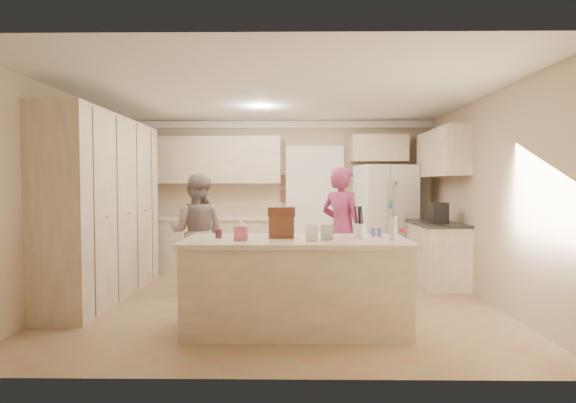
{
  "coord_description": "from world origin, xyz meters",
  "views": [
    {
      "loc": [
        0.17,
        -5.64,
        1.48
      ],
      "look_at": [
        0.1,
        0.35,
        1.25
      ],
      "focal_mm": 28.0,
      "sensor_mm": 36.0,
      "label": 1
    }
  ],
  "objects_px": {
    "tissue_box": "(241,233)",
    "teen_girl": "(342,229)",
    "refrigerator": "(385,219)",
    "dollhouse_body": "(282,227)",
    "utensil_crock": "(359,231)",
    "island_base": "(296,286)",
    "teen_boy": "(197,232)",
    "coffee_maker": "(438,213)"
  },
  "relations": [
    {
      "from": "tissue_box",
      "to": "teen_girl",
      "type": "xyz_separation_m",
      "value": [
        1.19,
        1.72,
        -0.13
      ]
    },
    {
      "from": "refrigerator",
      "to": "dollhouse_body",
      "type": "bearing_deg",
      "value": -132.65
    },
    {
      "from": "refrigerator",
      "to": "tissue_box",
      "type": "relative_size",
      "value": 12.86
    },
    {
      "from": "utensil_crock",
      "to": "teen_girl",
      "type": "xyz_separation_m",
      "value": [
        -0.01,
        1.57,
        -0.14
      ]
    },
    {
      "from": "refrigerator",
      "to": "teen_girl",
      "type": "xyz_separation_m",
      "value": [
        -0.88,
        -1.4,
        -0.04
      ]
    },
    {
      "from": "island_base",
      "to": "teen_boy",
      "type": "xyz_separation_m",
      "value": [
        -1.37,
        1.67,
        0.37
      ]
    },
    {
      "from": "utensil_crock",
      "to": "teen_boy",
      "type": "distance_m",
      "value": 2.6
    },
    {
      "from": "dollhouse_body",
      "to": "tissue_box",
      "type": "bearing_deg",
      "value": -153.43
    },
    {
      "from": "dollhouse_body",
      "to": "teen_boy",
      "type": "xyz_separation_m",
      "value": [
        -1.22,
        1.57,
        -0.22
      ]
    },
    {
      "from": "utensil_crock",
      "to": "dollhouse_body",
      "type": "relative_size",
      "value": 0.58
    },
    {
      "from": "refrigerator",
      "to": "utensil_crock",
      "type": "xyz_separation_m",
      "value": [
        -0.87,
        -2.97,
        0.1
      ]
    },
    {
      "from": "coffee_maker",
      "to": "dollhouse_body",
      "type": "bearing_deg",
      "value": -140.71
    },
    {
      "from": "coffee_maker",
      "to": "utensil_crock",
      "type": "height_order",
      "value": "coffee_maker"
    },
    {
      "from": "teen_boy",
      "to": "dollhouse_body",
      "type": "bearing_deg",
      "value": 132.53
    },
    {
      "from": "utensil_crock",
      "to": "tissue_box",
      "type": "bearing_deg",
      "value": -172.87
    },
    {
      "from": "tissue_box",
      "to": "teen_girl",
      "type": "relative_size",
      "value": 0.08
    },
    {
      "from": "refrigerator",
      "to": "coffee_maker",
      "type": "bearing_deg",
      "value": -77.44
    },
    {
      "from": "coffee_maker",
      "to": "teen_boy",
      "type": "height_order",
      "value": "teen_boy"
    },
    {
      "from": "refrigerator",
      "to": "dollhouse_body",
      "type": "distance_m",
      "value": 3.36
    },
    {
      "from": "teen_girl",
      "to": "utensil_crock",
      "type": "bearing_deg",
      "value": 129.06
    },
    {
      "from": "tissue_box",
      "to": "teen_boy",
      "type": "height_order",
      "value": "teen_boy"
    },
    {
      "from": "teen_boy",
      "to": "teen_girl",
      "type": "xyz_separation_m",
      "value": [
        2.01,
        -0.05,
        0.05
      ]
    },
    {
      "from": "utensil_crock",
      "to": "refrigerator",
      "type": "bearing_deg",
      "value": 73.67
    },
    {
      "from": "coffee_maker",
      "to": "teen_girl",
      "type": "distance_m",
      "value": 1.45
    },
    {
      "from": "teen_girl",
      "to": "coffee_maker",
      "type": "bearing_deg",
      "value": -130.15
    },
    {
      "from": "utensil_crock",
      "to": "tissue_box",
      "type": "height_order",
      "value": "utensil_crock"
    },
    {
      "from": "coffee_maker",
      "to": "teen_girl",
      "type": "xyz_separation_m",
      "value": [
        -1.41,
        -0.28,
        -0.21
      ]
    },
    {
      "from": "island_base",
      "to": "utensil_crock",
      "type": "relative_size",
      "value": 14.67
    },
    {
      "from": "utensil_crock",
      "to": "teen_girl",
      "type": "relative_size",
      "value": 0.09
    },
    {
      "from": "teen_boy",
      "to": "teen_girl",
      "type": "relative_size",
      "value": 0.94
    },
    {
      "from": "island_base",
      "to": "dollhouse_body",
      "type": "relative_size",
      "value": 8.46
    },
    {
      "from": "refrigerator",
      "to": "utensil_crock",
      "type": "relative_size",
      "value": 12.0
    },
    {
      "from": "utensil_crock",
      "to": "teen_boy",
      "type": "xyz_separation_m",
      "value": [
        -2.02,
        1.62,
        -0.19
      ]
    },
    {
      "from": "dollhouse_body",
      "to": "teen_girl",
      "type": "xyz_separation_m",
      "value": [
        0.79,
        1.52,
        -0.17
      ]
    },
    {
      "from": "coffee_maker",
      "to": "dollhouse_body",
      "type": "distance_m",
      "value": 2.84
    },
    {
      "from": "coffee_maker",
      "to": "dollhouse_body",
      "type": "height_order",
      "value": "coffee_maker"
    },
    {
      "from": "tissue_box",
      "to": "coffee_maker",
      "type": "bearing_deg",
      "value": 37.57
    },
    {
      "from": "refrigerator",
      "to": "teen_girl",
      "type": "distance_m",
      "value": 1.65
    },
    {
      "from": "island_base",
      "to": "teen_girl",
      "type": "height_order",
      "value": "teen_girl"
    },
    {
      "from": "utensil_crock",
      "to": "teen_boy",
      "type": "relative_size",
      "value": 0.09
    },
    {
      "from": "utensil_crock",
      "to": "dollhouse_body",
      "type": "bearing_deg",
      "value": 176.42
    },
    {
      "from": "island_base",
      "to": "utensil_crock",
      "type": "xyz_separation_m",
      "value": [
        0.65,
        0.05,
        0.56
      ]
    }
  ]
}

